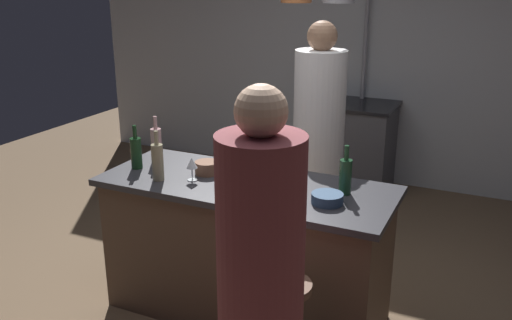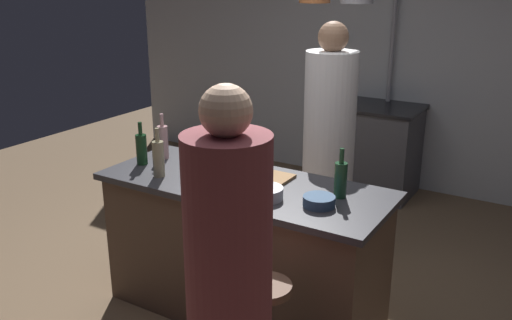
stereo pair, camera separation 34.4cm
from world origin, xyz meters
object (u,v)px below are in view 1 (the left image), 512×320
Objects in this scene: wine_bottle_rose at (156,144)px; wine_glass_near_left_guest at (192,164)px; wine_bottle_green at (345,176)px; wine_glass_by_chef at (230,150)px; stove_range at (353,146)px; mixing_bowl_steel at (272,192)px; cutting_board at (266,176)px; mixing_bowl_wooden at (207,168)px; pepper_mill at (245,152)px; guest_right at (260,301)px; wine_bottle_white at (158,161)px; wine_bottle_red at (136,152)px; mixing_bowl_blue at (327,198)px; chef at (318,152)px.

wine_glass_near_left_guest is at bearing -27.97° from wine_bottle_rose.
wine_glass_by_chef is at bearing 168.75° from wine_bottle_green.
mixing_bowl_steel is (0.24, -2.60, 0.49)m from stove_range.
wine_glass_by_chef is (-0.31, 0.11, 0.10)m from cutting_board.
wine_bottle_rose is at bearing 170.62° from mixing_bowl_wooden.
mixing_bowl_wooden is (-0.16, -0.21, -0.07)m from pepper_mill.
wine_bottle_white is at bearing 142.99° from guest_right.
wine_glass_by_chef reaches higher than mixing_bowl_wooden.
pepper_mill is 0.40m from wine_glass_near_left_guest.
wine_glass_by_chef is (0.48, 0.14, -0.01)m from wine_bottle_rose.
cutting_board reaches higher than stove_range.
mixing_bowl_steel is (1.00, -0.09, -0.07)m from wine_bottle_red.
stove_range is 2.28m from wine_glass_by_chef.
mixing_bowl_blue is 0.84× the size of mixing_bowl_steel.
wine_bottle_red is 0.45m from wine_glass_near_left_guest.
mixing_bowl_wooden is at bearing -114.01° from chef.
wine_bottle_red reaches higher than mixing_bowl_steel.
chef is 5.77× the size of wine_bottle_white.
wine_bottle_rose is (-1.31, 0.03, 0.01)m from wine_bottle_green.
cutting_board is at bearing -29.35° from pepper_mill.
wine_bottle_red reaches higher than wine_glass_by_chef.
wine_bottle_rose reaches higher than wine_glass_near_left_guest.
wine_bottle_red reaches higher than cutting_board.
wine_glass_by_chef is at bearing -96.15° from stove_range.
guest_right is at bearing -35.09° from wine_bottle_red.
wine_bottle_red is 0.48m from mixing_bowl_wooden.
pepper_mill is at bearing -93.45° from stove_range.
mixing_bowl_steel is (0.16, -0.29, 0.02)m from cutting_board.
wine_glass_by_chef reaches higher than cutting_board.
chef is 0.83m from wine_glass_by_chef.
wine_bottle_red reaches higher than wine_glass_near_left_guest.
pepper_mill is 0.74m from wine_bottle_green.
wine_glass_by_chef reaches higher than mixing_bowl_steel.
cutting_board is at bearing 119.42° from mixing_bowl_steel.
mixing_bowl_wooden is at bearing 159.84° from mixing_bowl_steel.
wine_bottle_white is at bearing -177.79° from mixing_bowl_steel.
wine_glass_near_left_guest is at bearing -179.30° from mixing_bowl_blue.
wine_bottle_red is (-1.31, 0.92, 0.21)m from guest_right.
cutting_board is at bearing 174.35° from wine_bottle_green.
wine_bottle_red is 1.31m from mixing_bowl_blue.
wine_glass_near_left_guest reaches higher than stove_range.
cutting_board is at bearing -20.01° from wine_glass_by_chef.
pepper_mill is 0.73× the size of wine_bottle_red.
stove_range is at bearing 73.19° from wine_bottle_red.
guest_right is 1.33m from mixing_bowl_wooden.
pepper_mill reaches higher than mixing_bowl_blue.
stove_range is at bearing 102.13° from mixing_bowl_blue.
wine_glass_near_left_guest reaches higher than cutting_board.
mixing_bowl_wooden is at bearing -165.55° from cutting_board.
pepper_mill is 1.44× the size of wine_glass_near_left_guest.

